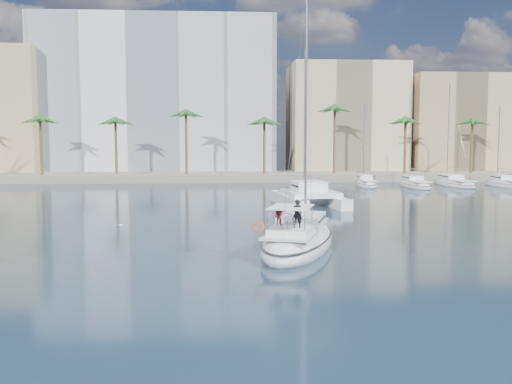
{
  "coord_description": "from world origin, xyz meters",
  "views": [
    {
      "loc": [
        -0.99,
        -33.06,
        6.97
      ],
      "look_at": [
        1.28,
        1.5,
        3.65
      ],
      "focal_mm": 40.0,
      "sensor_mm": 36.0,
      "label": 1
    }
  ],
  "objects": [
    {
      "name": "main_sloop",
      "position": [
        4.0,
        2.12,
        0.55
      ],
      "size": [
        7.58,
        13.02,
        18.42
      ],
      "rotation": [
        0.0,
        0.0,
        -0.31
      ],
      "color": "white",
      "rests_on": "ground"
    },
    {
      "name": "palm_right",
      "position": [
        34.0,
        57.0,
        10.28
      ],
      "size": [
        3.6,
        3.6,
        12.3
      ],
      "color": "brown",
      "rests_on": "ground"
    },
    {
      "name": "moored_yacht_c",
      "position": [
        33.0,
        47.0,
        0.0
      ],
      "size": [
        3.98,
        12.33,
        15.54
      ],
      "primitive_type": null,
      "rotation": [
        0.0,
        0.0,
        0.03
      ],
      "color": "white",
      "rests_on": "ground"
    },
    {
      "name": "building_beige",
      "position": [
        22.0,
        70.0,
        10.0
      ],
      "size": [
        20.0,
        14.0,
        20.0
      ],
      "primitive_type": "cube",
      "color": "beige",
      "rests_on": "ground"
    },
    {
      "name": "building_tan_right",
      "position": [
        42.0,
        68.0,
        9.0
      ],
      "size": [
        18.0,
        12.0,
        18.0
      ],
      "primitive_type": "cube",
      "color": "tan",
      "rests_on": "ground"
    },
    {
      "name": "palm_left",
      "position": [
        -34.0,
        57.0,
        10.28
      ],
      "size": [
        3.6,
        3.6,
        12.3
      ],
      "color": "brown",
      "rests_on": "ground"
    },
    {
      "name": "moored_yacht_b",
      "position": [
        26.5,
        45.0,
        0.0
      ],
      "size": [
        3.32,
        10.83,
        13.72
      ],
      "primitive_type": null,
      "rotation": [
        0.0,
        0.0,
        -0.02
      ],
      "color": "white",
      "rests_on": "ground"
    },
    {
      "name": "ground",
      "position": [
        0.0,
        0.0,
        0.0
      ],
      "size": [
        160.0,
        160.0,
        0.0
      ],
      "primitive_type": "plane",
      "color": "black",
      "rests_on": "ground"
    },
    {
      "name": "building_modern",
      "position": [
        -12.0,
        73.0,
        14.0
      ],
      "size": [
        42.0,
        16.0,
        28.0
      ],
      "primitive_type": "cube",
      "color": "white",
      "rests_on": "ground"
    },
    {
      "name": "quay",
      "position": [
        0.0,
        61.0,
        0.6
      ],
      "size": [
        120.0,
        14.0,
        1.2
      ],
      "primitive_type": "cube",
      "color": "gray",
      "rests_on": "ground"
    },
    {
      "name": "palm_centre",
      "position": [
        0.0,
        57.0,
        10.28
      ],
      "size": [
        3.6,
        3.6,
        12.3
      ],
      "color": "brown",
      "rests_on": "ground"
    },
    {
      "name": "moored_yacht_d",
      "position": [
        39.5,
        45.0,
        0.0
      ],
      "size": [
        3.52,
        9.55,
        11.9
      ],
      "primitive_type": null,
      "rotation": [
        0.0,
        0.0,
        0.09
      ],
      "color": "white",
      "rests_on": "ground"
    },
    {
      "name": "catamaran",
      "position": [
        8.27,
        24.62,
        1.12
      ],
      "size": [
        6.92,
        11.65,
        16.19
      ],
      "rotation": [
        0.0,
        0.0,
        0.13
      ],
      "color": "white",
      "rests_on": "ground"
    },
    {
      "name": "seagull",
      "position": [
        -7.59,
        5.52,
        1.06
      ],
      "size": [
        1.02,
        0.44,
        0.19
      ],
      "color": "silver",
      "rests_on": "ground"
    },
    {
      "name": "moored_yacht_a",
      "position": [
        20.0,
        47.0,
        0.0
      ],
      "size": [
        3.37,
        9.52,
        11.9
      ],
      "primitive_type": null,
      "rotation": [
        0.0,
        0.0,
        -0.07
      ],
      "color": "white",
      "rests_on": "ground"
    }
  ]
}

